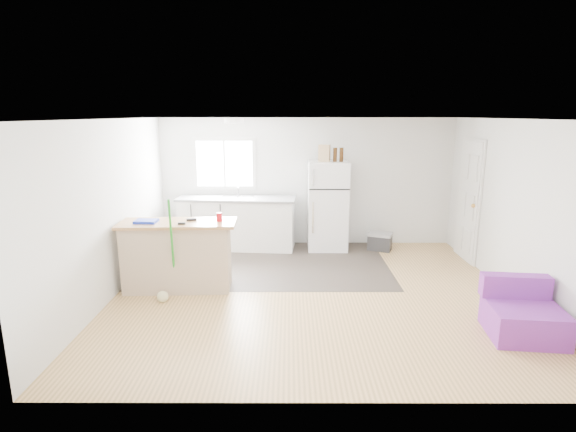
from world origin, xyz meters
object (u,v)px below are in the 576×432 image
object	(u,v)px
mop	(165,284)
blue_tray	(146,221)
refrigerator	(327,206)
bottle_right	(341,155)
cleaner_jug	(198,282)
cardboard_box	(324,153)
kitchen_cabinets	(237,222)
red_cup	(219,217)
bottle_left	(335,155)
purple_seat	(522,316)
peninsula	(178,255)
cooler	(380,241)

from	to	relation	value
mop	blue_tray	size ratio (longest dim) A/B	4.72
refrigerator	bottle_right	size ratio (longest dim) A/B	6.51
cleaner_jug	cardboard_box	xyz separation A→B (m)	(1.91, 2.12, 1.63)
kitchen_cabinets	red_cup	xyz separation A→B (m)	(-0.02, -1.99, 0.56)
refrigerator	bottle_left	world-z (taller)	bottle_left
purple_seat	bottle_left	distance (m)	4.10
refrigerator	bottle_left	xyz separation A→B (m)	(0.11, -0.05, 0.94)
red_cup	blue_tray	size ratio (longest dim) A/B	0.40
red_cup	blue_tray	distance (m)	1.01
peninsula	bottle_right	size ratio (longest dim) A/B	6.55
kitchen_cabinets	refrigerator	bearing A→B (deg)	4.16
mop	cardboard_box	bearing A→B (deg)	35.43
bottle_right	red_cup	bearing A→B (deg)	-134.84
refrigerator	kitchen_cabinets	bearing A→B (deg)	179.41
kitchen_cabinets	cooler	world-z (taller)	kitchen_cabinets
bottle_left	bottle_right	world-z (taller)	same
cleaner_jug	cardboard_box	world-z (taller)	cardboard_box
cardboard_box	bottle_right	size ratio (longest dim) A/B	1.20
cooler	red_cup	xyz separation A→B (m)	(-2.66, -1.85, 0.88)
red_cup	cardboard_box	world-z (taller)	cardboard_box
cleaner_jug	bottle_right	xyz separation A→B (m)	(2.21, 2.11, 1.60)
cooler	bottle_right	size ratio (longest dim) A/B	2.04
mop	cleaner_jug	bearing A→B (deg)	25.07
peninsula	cardboard_box	world-z (taller)	cardboard_box
red_cup	cardboard_box	distance (m)	2.62
purple_seat	kitchen_cabinets	bearing A→B (deg)	143.12
purple_seat	bottle_right	distance (m)	4.05
peninsula	bottle_left	distance (m)	3.35
refrigerator	cooler	xyz separation A→B (m)	(0.97, -0.12, -0.65)
refrigerator	purple_seat	distance (m)	3.94
refrigerator	cardboard_box	xyz separation A→B (m)	(-0.08, -0.04, 0.96)
kitchen_cabinets	bottle_left	bearing A→B (deg)	2.59
cooler	bottle_left	size ratio (longest dim) A/B	2.04
refrigerator	cardboard_box	world-z (taller)	cardboard_box
cleaner_jug	blue_tray	xyz separation A→B (m)	(-0.70, 0.10, 0.86)
kitchen_cabinets	red_cup	distance (m)	2.07
cooler	bottle_left	world-z (taller)	bottle_left
mop	red_cup	world-z (taller)	mop
bottle_right	mop	bearing A→B (deg)	-137.39
red_cup	bottle_right	world-z (taller)	bottle_right
cardboard_box	bottle_left	distance (m)	0.19
peninsula	blue_tray	size ratio (longest dim) A/B	5.46
refrigerator	red_cup	xyz separation A→B (m)	(-1.69, -1.97, 0.24)
refrigerator	cleaner_jug	world-z (taller)	refrigerator
cooler	bottle_right	distance (m)	1.75
blue_tray	bottle_right	size ratio (longest dim) A/B	1.20
mop	cooler	bearing A→B (deg)	23.87
purple_seat	peninsula	bearing A→B (deg)	168.49
bottle_right	blue_tray	bearing A→B (deg)	-145.45
cooler	mop	world-z (taller)	mop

